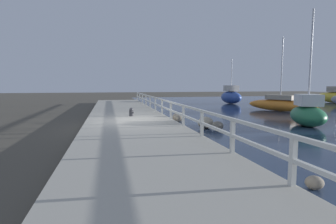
% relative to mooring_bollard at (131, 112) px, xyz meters
% --- Properties ---
extents(ground_plane, '(120.00, 120.00, 0.00)m').
position_rel_mooring_bollard_xyz_m(ground_plane, '(-0.21, -1.82, -0.56)').
color(ground_plane, '#4C473D').
extents(dock_walkway, '(4.40, 36.00, 0.33)m').
position_rel_mooring_bollard_xyz_m(dock_walkway, '(-0.21, -1.82, -0.40)').
color(dock_walkway, '#B2AD9E').
rests_on(dock_walkway, ground).
extents(railing, '(0.10, 32.50, 0.93)m').
position_rel_mooring_bollard_xyz_m(railing, '(1.89, -1.82, 0.39)').
color(railing, silver).
rests_on(railing, dock_walkway).
extents(boulder_near_dock, '(0.72, 0.65, 0.54)m').
position_rel_mooring_bollard_xyz_m(boulder_near_dock, '(2.63, -0.64, -0.29)').
color(boulder_near_dock, gray).
rests_on(boulder_near_dock, ground).
extents(boulder_water_edge, '(0.57, 0.51, 0.43)m').
position_rel_mooring_bollard_xyz_m(boulder_water_edge, '(3.65, -3.77, -0.35)').
color(boulder_water_edge, '#666056').
rests_on(boulder_water_edge, ground).
extents(boulder_far_strip, '(0.37, 0.34, 0.28)m').
position_rel_mooring_bollard_xyz_m(boulder_far_strip, '(2.78, -10.64, -0.42)').
color(boulder_far_strip, slate).
rests_on(boulder_far_strip, ground).
extents(boulder_mid_strip, '(0.77, 0.70, 0.58)m').
position_rel_mooring_bollard_xyz_m(boulder_mid_strip, '(3.29, -3.15, -0.27)').
color(boulder_mid_strip, gray).
rests_on(boulder_mid_strip, ground).
extents(mooring_bollard, '(0.26, 0.26, 0.48)m').
position_rel_mooring_bollard_xyz_m(mooring_bollard, '(0.00, 0.00, 0.00)').
color(mooring_bollard, '#333338').
rests_on(mooring_bollard, dock_walkway).
extents(sailboat_blue, '(1.92, 3.48, 4.90)m').
position_rel_mooring_bollard_xyz_m(sailboat_blue, '(12.06, 11.87, 0.27)').
color(sailboat_blue, '#2D4C9E').
rests_on(sailboat_blue, water_surface).
extents(sailboat_orange, '(3.31, 5.86, 5.78)m').
position_rel_mooring_bollard_xyz_m(sailboat_orange, '(12.10, 3.34, -0.01)').
color(sailboat_orange, orange).
rests_on(sailboat_orange, water_surface).
extents(sailboat_green, '(2.51, 3.40, 5.85)m').
position_rel_mooring_bollard_xyz_m(sailboat_green, '(8.69, -3.59, 0.10)').
color(sailboat_green, '#236B42').
rests_on(sailboat_green, water_surface).
extents(sailboat_yellow, '(1.79, 5.45, 7.46)m').
position_rel_mooring_bollard_xyz_m(sailboat_yellow, '(24.40, 10.16, 0.20)').
color(sailboat_yellow, gold).
rests_on(sailboat_yellow, water_surface).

